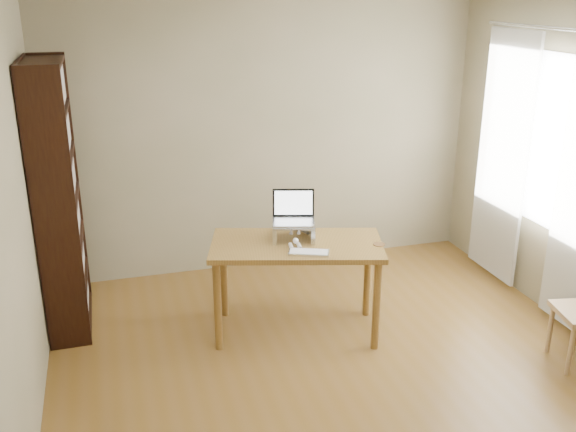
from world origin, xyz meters
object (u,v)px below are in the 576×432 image
at_px(laptop, 292,214).
at_px(keyboard, 309,252).
at_px(cat, 290,231).
at_px(bookshelf, 59,198).
at_px(desk, 297,256).

xyz_separation_m(laptop, keyboard, (0.02, -0.36, -0.18)).
bearing_deg(cat, bookshelf, 169.83).
xyz_separation_m(bookshelf, desk, (1.70, -0.67, -0.41)).
bearing_deg(bookshelf, desk, -21.56).
bearing_deg(keyboard, laptop, 116.43).
height_order(laptop, keyboard, laptop).
relative_size(bookshelf, laptop, 5.66).
height_order(bookshelf, laptop, bookshelf).
distance_m(laptop, cat, 0.13).
distance_m(keyboard, cat, 0.34).
distance_m(desk, cat, 0.20).
distance_m(laptop, keyboard, 0.40).
xyz_separation_m(desk, laptop, (-0.00, 0.14, 0.30)).
distance_m(bookshelf, cat, 1.79).
bearing_deg(desk, bookshelf, 174.22).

